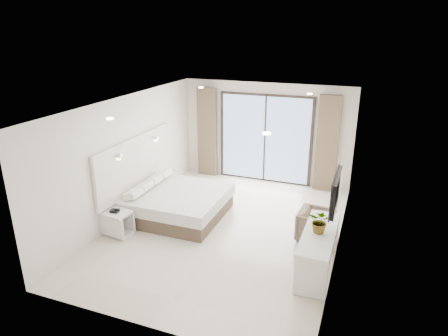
{
  "coord_description": "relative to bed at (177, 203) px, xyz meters",
  "views": [
    {
      "loc": [
        2.66,
        -7.04,
        4.11
      ],
      "look_at": [
        -0.17,
        0.4,
        1.24
      ],
      "focal_mm": 32.0,
      "sensor_mm": 36.0,
      "label": 1
    }
  ],
  "objects": [
    {
      "name": "bed",
      "position": [
        0.0,
        0.0,
        0.0
      ],
      "size": [
        2.08,
        1.98,
        0.72
      ],
      "color": "brown",
      "rests_on": "ground"
    },
    {
      "name": "console_desk",
      "position": [
        3.31,
        -1.08,
        0.26
      ],
      "size": [
        0.54,
        1.72,
        0.77
      ],
      "color": "white",
      "rests_on": "ground"
    },
    {
      "name": "nightstand",
      "position": [
        -0.74,
        -1.21,
        -0.05
      ],
      "size": [
        0.61,
        0.53,
        0.5
      ],
      "rotation": [
        0.0,
        0.0,
        -0.14
      ],
      "color": "white",
      "rests_on": "ground"
    },
    {
      "name": "plant",
      "position": [
        3.31,
        -1.1,
        0.63
      ],
      "size": [
        0.48,
        0.51,
        0.33
      ],
      "primitive_type": "imported",
      "rotation": [
        0.0,
        0.0,
        -0.28
      ],
      "color": "#33662D",
      "rests_on": "console_desk"
    },
    {
      "name": "room_shell",
      "position": [
        1.07,
        0.5,
        1.28
      ],
      "size": [
        4.62,
        6.22,
        2.72
      ],
      "color": "silver",
      "rests_on": "ground"
    },
    {
      "name": "armchair",
      "position": [
        3.12,
        0.02,
        0.04
      ],
      "size": [
        0.68,
        0.72,
        0.7
      ],
      "primitive_type": "imported",
      "rotation": [
        0.0,
        0.0,
        1.49
      ],
      "color": "#7E6052",
      "rests_on": "ground"
    },
    {
      "name": "phone",
      "position": [
        -0.76,
        -1.23,
        0.23
      ],
      "size": [
        0.19,
        0.16,
        0.06
      ],
      "primitive_type": "cube",
      "rotation": [
        0.0,
        0.0,
        0.14
      ],
      "color": "black",
      "rests_on": "nightstand"
    },
    {
      "name": "ground",
      "position": [
        1.27,
        -0.26,
        -0.31
      ],
      "size": [
        6.2,
        6.2,
        0.0
      ],
      "primitive_type": "plane",
      "color": "beige",
      "rests_on": "ground"
    }
  ]
}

